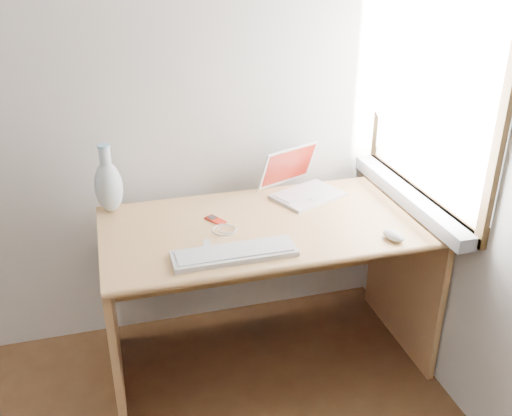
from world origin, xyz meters
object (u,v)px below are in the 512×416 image
object	(u,v)px
laptop	(305,184)
external_keyboard	(234,253)
vase	(108,185)
desk	(262,256)

from	to	relation	value
laptop	external_keyboard	size ratio (longest dim) A/B	0.77
laptop	vase	xyz separation A→B (m)	(-0.90, 0.05, 0.08)
external_keyboard	vase	distance (m)	0.69
laptop	vase	bearing A→B (deg)	153.97
desk	external_keyboard	bearing A→B (deg)	-122.60
laptop	desk	bearing A→B (deg)	-171.01
laptop	external_keyboard	world-z (taller)	laptop
vase	laptop	bearing A→B (deg)	-3.17
laptop	external_keyboard	xyz separation A→B (m)	(-0.46, -0.48, -0.04)
desk	vase	size ratio (longest dim) A/B	4.55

